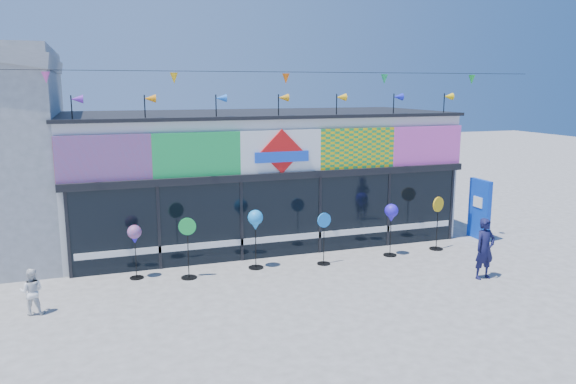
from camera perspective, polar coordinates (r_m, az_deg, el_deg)
name	(u,v)px	position (r m, az deg, el deg)	size (l,w,h in m)	color
ground	(327,296)	(13.60, 3.96, -10.54)	(80.00, 80.00, 0.00)	slate
kite_shop	(257,175)	(18.52, -3.16, 1.76)	(16.00, 5.70, 5.31)	silver
blue_sign	(479,209)	(19.28, 18.88, -1.66)	(0.18, 0.98, 1.96)	#0C3CC2
spinner_0	(135,236)	(14.97, -15.32, -4.31)	(0.36, 0.36, 1.43)	black
spinner_1	(188,247)	(14.76, -10.13, -5.48)	(0.45, 0.41, 1.61)	black
spinner_2	(255,222)	(15.23, -3.33, -3.03)	(0.41, 0.41, 1.64)	black
spinner_3	(324,237)	(15.71, 3.67, -4.61)	(0.41, 0.38, 1.47)	black
spinner_4	(391,214)	(16.63, 10.45, -2.26)	(0.39, 0.39, 1.56)	black
spinner_5	(437,222)	(17.66, 14.94, -2.94)	(0.45, 0.42, 1.64)	black
adult_man	(485,249)	(15.40, 19.37, -5.46)	(0.58, 0.38, 1.60)	#12133A
child	(32,291)	(13.62, -24.59, -9.17)	(0.50, 0.29, 1.04)	white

